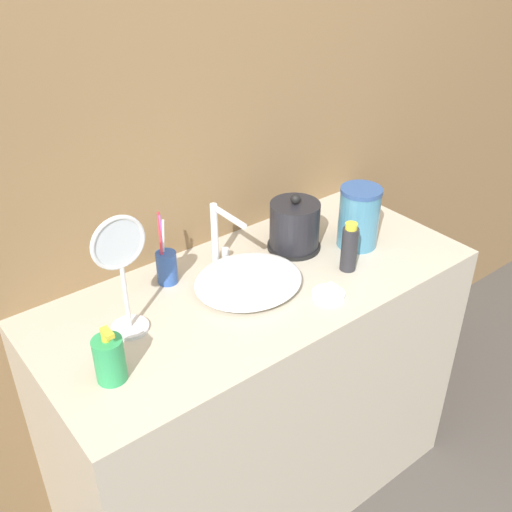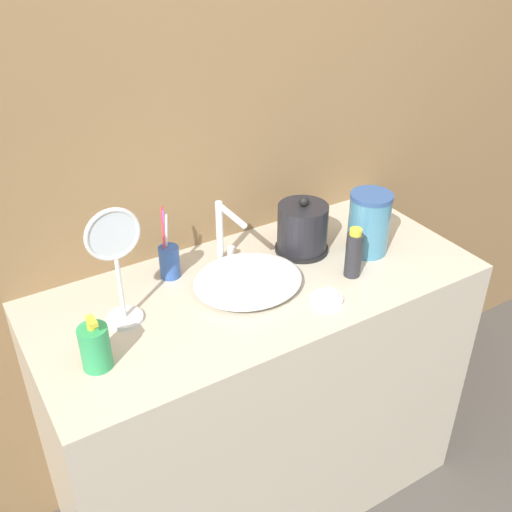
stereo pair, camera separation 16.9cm
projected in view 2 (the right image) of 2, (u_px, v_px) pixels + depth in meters
wall_back at (204, 127)px, 1.78m from camera, size 6.00×0.04×2.60m
vanity_counter at (259, 397)px, 1.99m from camera, size 1.33×0.59×0.92m
sink_basin at (248, 280)px, 1.72m from camera, size 0.32×0.29×0.05m
faucet at (224, 231)px, 1.78m from camera, size 0.06×0.16×0.20m
electric_kettle at (302, 230)px, 1.87m from camera, size 0.17×0.17×0.19m
toothbrush_cup at (169, 260)px, 1.76m from camera, size 0.06×0.06×0.22m
lotion_bottle at (95, 347)px, 1.42m from camera, size 0.07×0.07×0.15m
shampoo_bottle at (354, 254)px, 1.75m from camera, size 0.05×0.05×0.16m
soap_dish at (326, 298)px, 1.67m from camera, size 0.09×0.09×0.03m
vanity_mirror at (116, 258)px, 1.51m from camera, size 0.14×0.10×0.34m
water_pitcher at (369, 223)px, 1.86m from camera, size 0.13×0.13×0.20m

